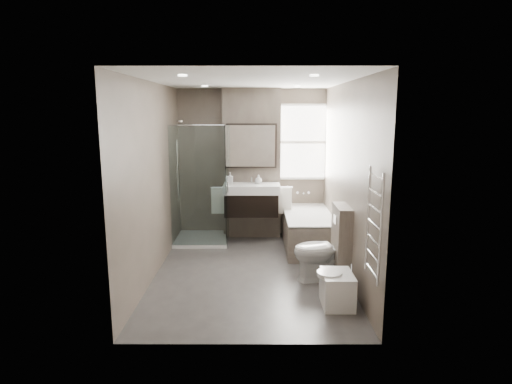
{
  "coord_description": "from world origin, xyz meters",
  "views": [
    {
      "loc": [
        0.09,
        -5.68,
        2.23
      ],
      "look_at": [
        0.08,
        0.15,
        1.11
      ],
      "focal_mm": 30.0,
      "sensor_mm": 36.0,
      "label": 1
    }
  ],
  "objects_px": {
    "vanity": "(251,199)",
    "bathtub": "(308,229)",
    "toilet": "(323,250)",
    "bidet": "(337,288)"
  },
  "relations": [
    {
      "from": "bathtub",
      "to": "bidet",
      "type": "xyz_separation_m",
      "value": [
        0.09,
        -2.14,
        -0.11
      ]
    },
    {
      "from": "toilet",
      "to": "vanity",
      "type": "bearing_deg",
      "value": -161.04
    },
    {
      "from": "bathtub",
      "to": "toilet",
      "type": "height_order",
      "value": "toilet"
    },
    {
      "from": "bathtub",
      "to": "toilet",
      "type": "relative_size",
      "value": 1.99
    },
    {
      "from": "toilet",
      "to": "bidet",
      "type": "bearing_deg",
      "value": -7.5
    },
    {
      "from": "bathtub",
      "to": "bidet",
      "type": "height_order",
      "value": "bathtub"
    },
    {
      "from": "vanity",
      "to": "toilet",
      "type": "xyz_separation_m",
      "value": [
        0.97,
        -1.7,
        -0.34
      ]
    },
    {
      "from": "vanity",
      "to": "bathtub",
      "type": "xyz_separation_m",
      "value": [
        0.92,
        -0.33,
        -0.43
      ]
    },
    {
      "from": "bathtub",
      "to": "vanity",
      "type": "bearing_deg",
      "value": 160.63
    },
    {
      "from": "vanity",
      "to": "toilet",
      "type": "bearing_deg",
      "value": -60.25
    }
  ]
}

